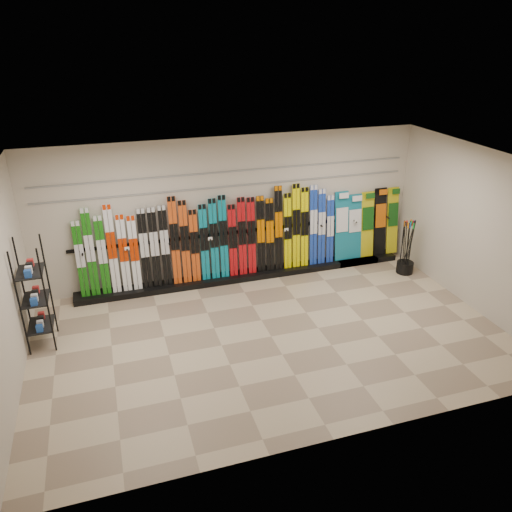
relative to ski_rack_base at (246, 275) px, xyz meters
name	(u,v)px	position (x,y,z in m)	size (l,w,h in m)	color
floor	(271,336)	(-0.22, -2.28, -0.06)	(8.00, 8.00, 0.00)	gray
back_wall	(232,209)	(-0.22, 0.22, 1.44)	(8.00, 8.00, 0.00)	beige
left_wall	(2,295)	(-4.22, -2.28, 1.44)	(5.00, 5.00, 0.00)	beige
right_wall	(478,231)	(3.78, -2.28, 1.44)	(5.00, 5.00, 0.00)	beige
ceiling	(274,167)	(-0.22, -2.28, 2.94)	(8.00, 8.00, 0.00)	silver
ski_rack_base	(246,275)	(0.00, 0.00, 0.00)	(8.00, 0.40, 0.12)	black
skis	(215,240)	(-0.65, 0.03, 0.89)	(5.37, 0.19, 1.83)	#186911
snowboards	(366,224)	(2.84, 0.08, 0.81)	(1.58, 0.24, 1.55)	#14728C
accessory_rack	(35,295)	(-3.97, -1.28, 0.87)	(0.40, 0.60, 1.86)	black
pole_bin	(405,267)	(3.38, -0.80, 0.07)	(0.36, 0.36, 0.25)	black
ski_poles	(407,247)	(3.35, -0.80, 0.55)	(0.28, 0.30, 1.18)	black
slatwall_rail_0	(232,186)	(-0.22, 0.20, 1.94)	(7.60, 0.02, 0.03)	gray
slatwall_rail_1	(232,171)	(-0.22, 0.20, 2.24)	(7.60, 0.02, 0.03)	gray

